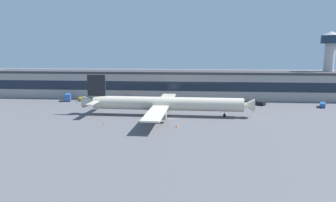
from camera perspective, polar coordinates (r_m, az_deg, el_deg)
ground_plane at (r=111.92m, az=0.78°, el=-3.25°), size 600.00×600.00×0.00m
terminal_building at (r=158.62m, az=2.11°, el=3.13°), size 199.36×17.17×14.11m
airliner at (r=115.55m, az=-0.64°, el=-0.49°), size 65.88×56.84×15.43m
control_tower at (r=174.53m, az=28.16°, el=7.25°), size 9.36×9.36×34.18m
pushback_tractor at (r=144.32m, az=16.93°, el=-0.34°), size 5.31×5.14×1.75m
baggage_tug at (r=155.24m, az=-15.81°, el=0.40°), size 3.61×2.12×1.85m
belt_loader at (r=149.38m, az=27.16°, el=-0.62°), size 4.10×6.70×1.95m
stair_truck at (r=157.36m, az=-18.36°, el=0.72°), size 4.11×6.45×3.55m
follow_me_car at (r=150.69m, az=-8.07°, el=0.40°), size 4.70×2.79×1.85m
traffic_cone_0 at (r=98.44m, az=1.65°, el=-4.82°), size 0.58×0.58×0.73m
traffic_cone_1 at (r=106.08m, az=-11.98°, el=-4.00°), size 0.50×0.50×0.63m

